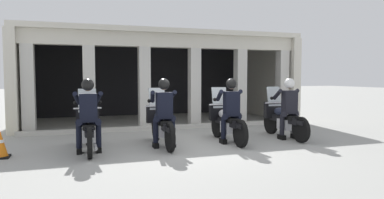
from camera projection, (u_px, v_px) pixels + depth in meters
ground_plane at (166, 127)px, 11.24m from camera, size 80.00×80.00×0.00m
station_building at (156, 67)px, 13.19m from camera, size 9.46×4.45×3.15m
kerb_strip at (174, 127)px, 10.79m from camera, size 8.96×0.24×0.12m
motorcycle_far_left at (88, 128)px, 7.61m from camera, size 0.62×2.04×1.35m
police_officer_far_left at (88, 109)px, 7.31m from camera, size 0.63×0.61×1.58m
motorcycle_center_left at (161, 124)px, 8.21m from camera, size 0.62×2.04×1.35m
police_officer_center_left at (164, 107)px, 7.91m from camera, size 0.63×0.61×1.58m
motorcycle_center_right at (226, 121)px, 8.70m from camera, size 0.62×2.04×1.35m
police_officer_center_right at (231, 105)px, 8.40m from camera, size 0.63×0.61×1.58m
motorcycle_far_right at (282, 119)px, 9.26m from camera, size 0.62×2.04×1.35m
police_officer_far_right at (289, 103)px, 8.96m from camera, size 0.63×0.61×1.58m
traffic_cone_flank at (0, 144)px, 6.89m from camera, size 0.34×0.34×0.59m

